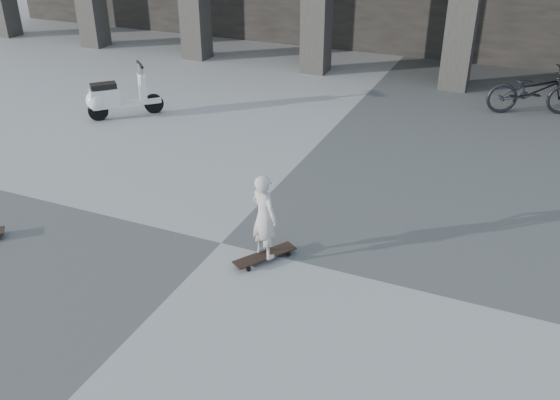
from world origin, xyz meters
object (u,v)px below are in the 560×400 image
at_px(scooter, 112,98).
at_px(bicycle, 533,90).
at_px(child, 264,216).
at_px(longboard, 265,256).

bearing_deg(scooter, bicycle, -21.01).
bearing_deg(bicycle, scooter, 94.98).
distance_m(child, bicycle, 7.97).
bearing_deg(scooter, child, -81.47).
xyz_separation_m(scooter, bicycle, (8.02, 3.82, 0.06)).
height_order(scooter, bicycle, scooter).
relative_size(child, bicycle, 0.60).
xyz_separation_m(child, bicycle, (2.85, 7.44, -0.16)).
distance_m(child, scooter, 6.31).
bearing_deg(child, longboard, 10.80).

